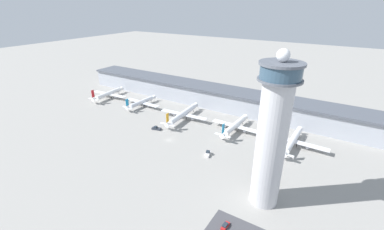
% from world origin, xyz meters
% --- Properties ---
extents(ground_plane, '(1000.00, 1000.00, 0.00)m').
position_xyz_m(ground_plane, '(0.00, 0.00, 0.00)').
color(ground_plane, gray).
extents(terminal_building, '(274.62, 25.00, 16.62)m').
position_xyz_m(terminal_building, '(0.00, 70.00, 8.41)').
color(terminal_building, '#A3A8B2').
rests_on(terminal_building, ground).
extents(control_tower, '(16.46, 16.46, 67.56)m').
position_xyz_m(control_tower, '(69.00, -22.10, 33.51)').
color(control_tower, '#BCBCC1').
rests_on(control_tower, ground).
extents(airplane_gate_alpha, '(37.30, 37.61, 12.87)m').
position_xyz_m(airplane_gate_alpha, '(-95.57, 34.90, 4.24)').
color(airplane_gate_alpha, white).
rests_on(airplane_gate_alpha, ground).
extents(airplane_gate_bravo, '(35.54, 33.65, 11.48)m').
position_xyz_m(airplane_gate_bravo, '(-55.27, 35.34, 3.82)').
color(airplane_gate_bravo, silver).
rests_on(airplane_gate_bravo, ground).
extents(airplane_gate_charlie, '(38.81, 44.53, 13.05)m').
position_xyz_m(airplane_gate_charlie, '(-10.17, 31.57, 4.43)').
color(airplane_gate_charlie, silver).
rests_on(airplane_gate_charlie, ground).
extents(airplane_gate_delta, '(34.78, 37.57, 12.62)m').
position_xyz_m(airplane_gate_delta, '(31.18, 34.08, 4.31)').
color(airplane_gate_delta, white).
rests_on(airplane_gate_delta, ground).
extents(airplane_gate_echo, '(41.99, 39.29, 11.98)m').
position_xyz_m(airplane_gate_echo, '(69.55, 34.01, 3.86)').
color(airplane_gate_echo, white).
rests_on(airplane_gate_echo, ground).
extents(service_truck_catering, '(3.76, 6.27, 2.76)m').
position_xyz_m(service_truck_catering, '(29.97, -2.61, 0.96)').
color(service_truck_catering, black).
rests_on(service_truck_catering, ground).
extents(service_truck_fuel, '(4.65, 8.05, 2.66)m').
position_xyz_m(service_truck_fuel, '(68.37, -5.33, 0.92)').
color(service_truck_fuel, black).
rests_on(service_truck_fuel, ground).
extents(service_truck_baggage, '(7.06, 4.06, 2.47)m').
position_xyz_m(service_truck_baggage, '(-16.66, 7.55, 0.85)').
color(service_truck_baggage, black).
rests_on(service_truck_baggage, ground).
extents(car_yellow_taxi, '(2.07, 4.79, 1.50)m').
position_xyz_m(car_yellow_taxi, '(60.96, -44.93, 0.58)').
color(car_yellow_taxi, black).
rests_on(car_yellow_taxi, ground).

